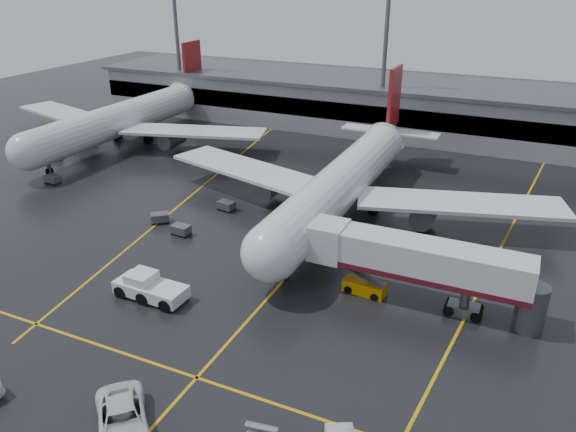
% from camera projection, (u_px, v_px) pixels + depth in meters
% --- Properties ---
extents(ground, '(220.00, 220.00, 0.00)m').
position_uv_depth(ground, '(313.00, 247.00, 57.33)').
color(ground, black).
rests_on(ground, ground).
extents(apron_line_centre, '(0.25, 90.00, 0.02)m').
position_uv_depth(apron_line_centre, '(313.00, 247.00, 57.33)').
color(apron_line_centre, gold).
rests_on(apron_line_centre, ground).
extents(apron_line_stop, '(60.00, 0.25, 0.02)m').
position_uv_depth(apron_line_stop, '(197.00, 378.00, 39.11)').
color(apron_line_stop, gold).
rests_on(apron_line_stop, ground).
extents(apron_line_left, '(9.99, 69.35, 0.02)m').
position_uv_depth(apron_line_left, '(202.00, 186.00, 73.18)').
color(apron_line_left, gold).
rests_on(apron_line_left, ground).
extents(apron_line_right, '(7.57, 69.64, 0.02)m').
position_uv_depth(apron_line_right, '(505.00, 240.00, 58.80)').
color(apron_line_right, gold).
rests_on(apron_line_right, ground).
extents(terminal, '(122.00, 19.00, 8.60)m').
position_uv_depth(terminal, '(418.00, 108.00, 95.24)').
color(terminal, gray).
rests_on(terminal, ground).
extents(light_mast_left, '(3.00, 1.20, 25.45)m').
position_uv_depth(light_mast_left, '(177.00, 38.00, 103.15)').
color(light_mast_left, '#595B60').
rests_on(light_mast_left, ground).
extents(light_mast_mid, '(3.00, 1.20, 25.45)m').
position_uv_depth(light_mast_mid, '(385.00, 50.00, 88.02)').
color(light_mast_mid, '#595B60').
rests_on(light_mast_mid, ground).
extents(main_airliner, '(48.80, 45.60, 14.10)m').
position_uv_depth(main_airliner, '(346.00, 179.00, 63.62)').
color(main_airliner, silver).
rests_on(main_airliner, ground).
extents(second_airliner, '(48.80, 45.60, 14.10)m').
position_uv_depth(second_airliner, '(125.00, 118.00, 89.45)').
color(second_airliner, silver).
rests_on(second_airliner, ground).
extents(jet_bridge, '(19.90, 3.40, 6.05)m').
position_uv_depth(jet_bridge, '(418.00, 263.00, 46.25)').
color(jet_bridge, silver).
rests_on(jet_bridge, ground).
extents(pushback_tractor, '(6.65, 2.99, 2.35)m').
position_uv_depth(pushback_tractor, '(149.00, 288.00, 48.30)').
color(pushback_tractor, silver).
rests_on(pushback_tractor, ground).
extents(belt_loader, '(3.89, 2.07, 2.38)m').
position_uv_depth(belt_loader, '(365.00, 287.00, 49.09)').
color(belt_loader, orange).
rests_on(belt_loader, ground).
extents(service_van_a, '(6.76, 6.83, 1.83)m').
position_uv_depth(service_van_a, '(122.00, 420.00, 34.24)').
color(service_van_a, white).
rests_on(service_van_a, ground).
extents(baggage_cart_a, '(2.09, 1.44, 1.12)m').
position_uv_depth(baggage_cart_a, '(181.00, 229.00, 59.76)').
color(baggage_cart_a, '#595B60').
rests_on(baggage_cart_a, ground).
extents(baggage_cart_b, '(2.38, 2.25, 1.12)m').
position_uv_depth(baggage_cart_b, '(160.00, 217.00, 62.59)').
color(baggage_cart_b, '#595B60').
rests_on(baggage_cart_b, ground).
extents(baggage_cart_c, '(2.17, 1.58, 1.12)m').
position_uv_depth(baggage_cart_c, '(226.00, 205.00, 65.79)').
color(baggage_cart_c, '#595B60').
rests_on(baggage_cart_c, ground).
extents(baggage_cart_d, '(2.26, 1.75, 1.12)m').
position_uv_depth(baggage_cart_d, '(54.00, 155.00, 83.27)').
color(baggage_cart_d, '#595B60').
rests_on(baggage_cart_d, ground).
extents(baggage_cart_e, '(2.02, 1.34, 1.12)m').
position_uv_depth(baggage_cart_e, '(52.00, 179.00, 73.95)').
color(baggage_cart_e, '#595B60').
rests_on(baggage_cart_e, ground).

